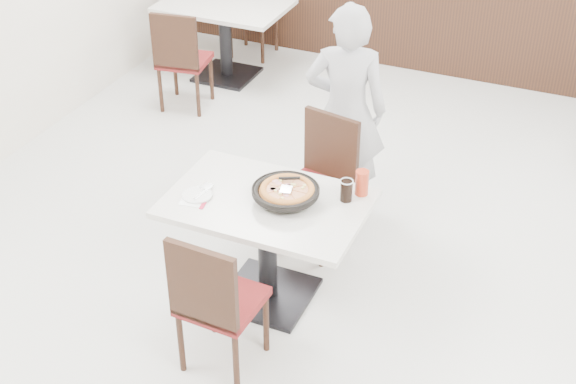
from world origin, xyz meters
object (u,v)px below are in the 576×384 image
at_px(red_cup, 362,183).
at_px(bg_table_left, 226,41).
at_px(main_table, 268,250).
at_px(side_plate, 197,195).
at_px(diner_person, 346,111).
at_px(chair_near, 222,298).
at_px(pizza_pan, 286,195).
at_px(cola_glass, 346,191).
at_px(chair_far, 315,187).
at_px(bg_chair_left_far, 253,11).
at_px(pizza, 287,192).
at_px(bg_chair_left_near, 184,58).

relative_size(red_cup, bg_table_left, 0.13).
height_order(main_table, side_plate, side_plate).
relative_size(red_cup, diner_person, 0.10).
bearing_deg(diner_person, chair_near, 71.67).
distance_m(pizza_pan, cola_glass, 0.36).
xyz_separation_m(chair_far, bg_chair_left_far, (-1.82, 2.83, 0.00)).
bearing_deg(cola_glass, bg_chair_left_far, 123.82).
distance_m(chair_far, pizza, 0.68).
bearing_deg(cola_glass, side_plate, -159.06).
distance_m(main_table, chair_near, 0.63).
xyz_separation_m(chair_near, side_plate, (-0.41, 0.49, 0.28)).
relative_size(pizza, diner_person, 0.21).
height_order(pizza, side_plate, pizza).
bearing_deg(pizza, main_table, -154.75).
height_order(chair_near, cola_glass, chair_near).
relative_size(main_table, chair_far, 1.26).
height_order(cola_glass, red_cup, red_cup).
bearing_deg(cola_glass, pizza, -156.04).
xyz_separation_m(pizza_pan, bg_table_left, (-1.88, 2.83, -0.42)).
bearing_deg(chair_near, pizza, 83.63).
bearing_deg(chair_far, cola_glass, 141.26).
bearing_deg(diner_person, cola_glass, 93.99).
height_order(main_table, bg_table_left, same).
relative_size(pizza_pan, bg_chair_left_near, 0.38).
xyz_separation_m(chair_near, bg_table_left, (-1.78, 3.49, -0.10)).
xyz_separation_m(chair_near, cola_glass, (0.43, 0.81, 0.34)).
relative_size(cola_glass, bg_table_left, 0.11).
relative_size(side_plate, bg_chair_left_near, 0.19).
bearing_deg(main_table, diner_person, 86.48).
relative_size(bg_table_left, bg_chair_left_near, 1.26).
bearing_deg(red_cup, side_plate, -154.83).
xyz_separation_m(chair_far, pizza_pan, (0.04, -0.60, 0.32)).
relative_size(cola_glass, red_cup, 0.81).
xyz_separation_m(main_table, bg_table_left, (-1.78, 2.87, 0.00)).
relative_size(chair_far, diner_person, 0.59).
height_order(side_plate, bg_table_left, side_plate).
distance_m(main_table, pizza, 0.45).
bearing_deg(bg_chair_left_far, red_cup, 124.48).
bearing_deg(pizza_pan, main_table, -156.45).
relative_size(side_plate, bg_table_left, 0.15).
bearing_deg(pizza, bg_chair_left_near, 132.53).
relative_size(chair_near, bg_table_left, 0.79).
bearing_deg(diner_person, bg_chair_left_near, -43.55).
bearing_deg(bg_table_left, bg_chair_left_near, -93.76).
height_order(main_table, pizza, pizza).
bearing_deg(main_table, bg_chair_left_near, 130.13).
relative_size(chair_near, red_cup, 5.94).
relative_size(pizza_pan, bg_chair_left_far, 0.38).
xyz_separation_m(main_table, bg_chair_left_near, (-1.82, 2.16, 0.10)).
relative_size(main_table, red_cup, 7.50).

